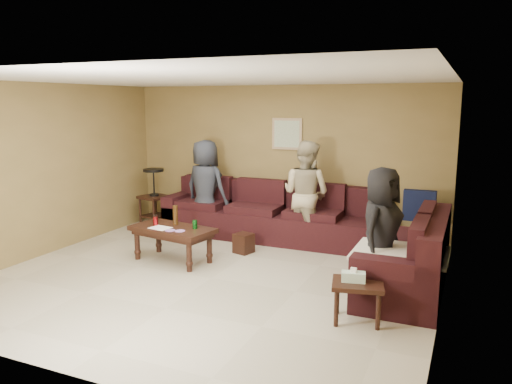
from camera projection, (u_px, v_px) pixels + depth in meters
room at (209, 149)px, 6.09m from camera, size 5.60×5.50×2.50m
sectional_sofa at (309, 232)px, 7.37m from camera, size 4.65×2.90×0.97m
coffee_table at (172, 232)px, 7.00m from camera, size 1.26×0.78×0.77m
end_table_left at (154, 196)px, 9.01m from camera, size 0.55×0.55×1.04m
side_table_right at (357, 287)px, 5.07m from camera, size 0.59×0.52×0.57m
waste_bin at (244, 243)px, 7.44m from camera, size 0.30×0.30×0.29m
wall_art at (287, 134)px, 8.27m from camera, size 0.52×0.04×0.52m
person_left at (206, 188)px, 8.38m from camera, size 0.85×0.61×1.61m
person_middle at (306, 194)px, 7.69m from camera, size 0.93×0.81×1.65m
person_right at (381, 232)px, 5.71m from camera, size 0.64×0.83×1.51m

